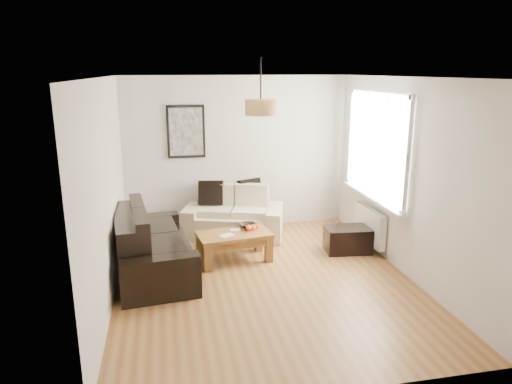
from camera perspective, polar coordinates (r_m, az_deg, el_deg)
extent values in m
plane|color=brown|center=(6.19, 1.11, -10.86)|extent=(4.50, 4.50, 0.00)
cube|color=white|center=(7.31, 13.85, -3.97)|extent=(0.10, 0.90, 0.52)
cylinder|color=tan|center=(5.89, 0.58, 10.43)|extent=(0.40, 0.40, 0.20)
cube|color=black|center=(7.18, 11.24, -5.76)|extent=(0.71, 0.49, 0.38)
cube|color=black|center=(7.71, -5.60, -0.08)|extent=(0.42, 0.20, 0.40)
cube|color=black|center=(7.80, -0.74, 0.15)|extent=(0.42, 0.27, 0.40)
imported|color=black|center=(6.87, -1.01, -4.11)|extent=(0.26, 0.26, 0.06)
sphere|color=#D76012|center=(6.74, -0.37, -4.36)|extent=(0.10, 0.10, 0.09)
sphere|color=orange|center=(6.79, 0.14, -4.23)|extent=(0.07, 0.07, 0.06)
sphere|color=#FD5315|center=(6.72, -0.90, -4.44)|extent=(0.10, 0.10, 0.09)
cube|color=silver|center=(6.55, -3.61, -5.33)|extent=(0.23, 0.21, 0.01)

